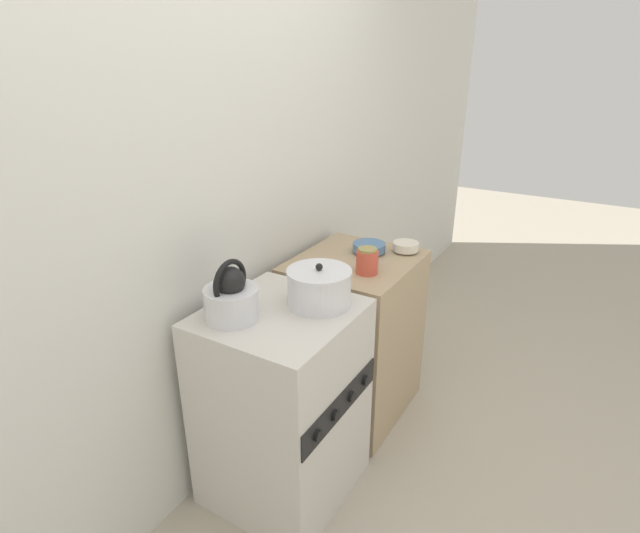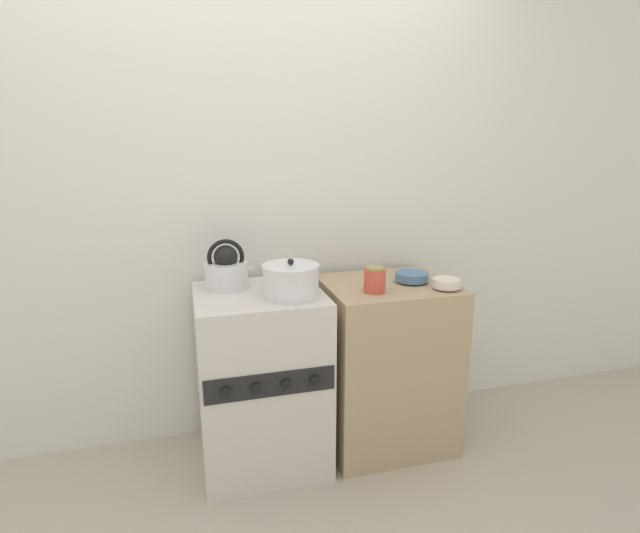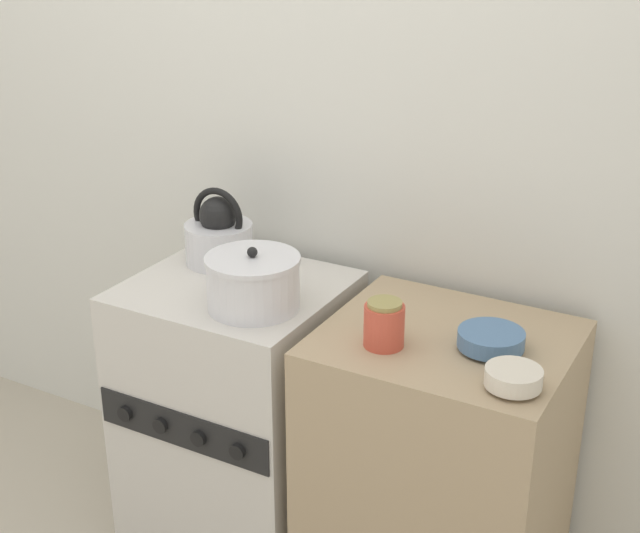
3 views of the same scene
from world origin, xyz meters
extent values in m
plane|color=#B2A893|center=(0.00, 0.00, 0.00)|extent=(12.00, 12.00, 0.00)
cube|color=silver|center=(0.00, 0.62, 1.25)|extent=(7.00, 0.06, 2.50)
cube|color=beige|center=(0.00, 0.27, 0.43)|extent=(0.59, 0.55, 0.86)
cube|color=black|center=(0.00, 0.00, 0.54)|extent=(0.56, 0.01, 0.11)
cylinder|color=black|center=(-0.19, -0.01, 0.54)|extent=(0.04, 0.02, 0.04)
cylinder|color=black|center=(-0.06, -0.01, 0.54)|extent=(0.04, 0.02, 0.04)
cylinder|color=black|center=(0.06, -0.01, 0.54)|extent=(0.04, 0.02, 0.04)
cylinder|color=black|center=(0.19, -0.01, 0.54)|extent=(0.04, 0.02, 0.04)
cube|color=tan|center=(0.65, 0.28, 0.43)|extent=(0.63, 0.55, 0.86)
cylinder|color=silver|center=(-0.13, 0.39, 0.92)|extent=(0.20, 0.20, 0.12)
sphere|color=black|center=(-0.13, 0.39, 1.01)|extent=(0.11, 0.11, 0.11)
torus|color=black|center=(-0.13, 0.39, 1.01)|extent=(0.17, 0.02, 0.17)
cone|color=silver|center=(-0.04, 0.39, 0.94)|extent=(0.10, 0.04, 0.08)
cylinder|color=silver|center=(0.13, 0.18, 0.93)|extent=(0.25, 0.25, 0.13)
cylinder|color=silver|center=(0.13, 0.18, 1.00)|extent=(0.26, 0.26, 0.01)
sphere|color=black|center=(0.13, 0.18, 1.02)|extent=(0.03, 0.03, 0.03)
cylinder|color=#4C729E|center=(0.76, 0.26, 0.86)|extent=(0.07, 0.07, 0.01)
cylinder|color=#4C729E|center=(0.76, 0.26, 0.89)|extent=(0.16, 0.16, 0.04)
cylinder|color=beige|center=(0.87, 0.11, 0.86)|extent=(0.06, 0.06, 0.01)
cylinder|color=beige|center=(0.87, 0.11, 0.89)|extent=(0.13, 0.13, 0.04)
cylinder|color=#CC4C38|center=(0.52, 0.16, 0.91)|extent=(0.10, 0.10, 0.11)
cylinder|color=#998C4C|center=(0.52, 0.16, 0.97)|extent=(0.09, 0.09, 0.01)
camera|label=1|loc=(-1.38, -0.73, 1.76)|focal=28.00mm
camera|label=2|loc=(-0.32, -1.92, 1.54)|focal=28.00mm
camera|label=3|loc=(1.33, -1.63, 1.90)|focal=50.00mm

